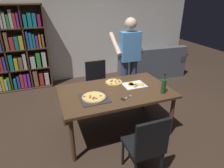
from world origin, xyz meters
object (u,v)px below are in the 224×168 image
object	(u,v)px
dining_table	(115,94)
chair_near_camera	(147,144)
couch	(152,65)
chair_far_side	(97,81)
wine_bottle	(164,86)
person_serving_pizza	(129,58)
kitchen_scissors	(125,98)
pepperoni_pizza_on_tray	(94,97)
bookshelf	(16,51)
second_pizza_plain	(114,82)

from	to	relation	value
dining_table	chair_near_camera	bearing A→B (deg)	-90.00
couch	chair_far_side	bearing A→B (deg)	-152.57
wine_bottle	couch	bearing A→B (deg)	61.70
chair_near_camera	wine_bottle	bearing A→B (deg)	46.08
chair_near_camera	person_serving_pizza	distance (m)	1.94
dining_table	person_serving_pizza	distance (m)	1.03
chair_far_side	couch	world-z (taller)	chair_far_side
dining_table	kitchen_scissors	world-z (taller)	kitchen_scissors
chair_far_side	pepperoni_pizza_on_tray	bearing A→B (deg)	-108.82
dining_table	bookshelf	bearing A→B (deg)	122.94
second_pizza_plain	pepperoni_pizza_on_tray	bearing A→B (deg)	-138.76
chair_near_camera	chair_far_side	world-z (taller)	same
wine_bottle	second_pizza_plain	size ratio (longest dim) A/B	1.11
couch	second_pizza_plain	world-z (taller)	couch
couch	pepperoni_pizza_on_tray	distance (m)	3.14
couch	person_serving_pizza	distance (m)	1.90
chair_near_camera	second_pizza_plain	xyz separation A→B (m)	(0.09, 1.29, 0.25)
dining_table	chair_near_camera	size ratio (longest dim) A/B	1.92
couch	second_pizza_plain	bearing A→B (deg)	-136.82
couch	wine_bottle	size ratio (longest dim) A/B	5.53
dining_table	wine_bottle	world-z (taller)	wine_bottle
person_serving_pizza	chair_near_camera	bearing A→B (deg)	-108.47
chair_far_side	couch	bearing A→B (deg)	27.43
chair_far_side	dining_table	bearing A→B (deg)	-90.00
chair_near_camera	person_serving_pizza	size ratio (longest dim) A/B	0.51
pepperoni_pizza_on_tray	bookshelf	bearing A→B (deg)	114.78
dining_table	kitchen_scissors	distance (m)	0.30
wine_bottle	dining_table	bearing A→B (deg)	153.28
person_serving_pizza	kitchen_scissors	bearing A→B (deg)	-117.72
bookshelf	dining_table	bearing A→B (deg)	-57.06
chair_near_camera	kitchen_scissors	size ratio (longest dim) A/B	4.54
bookshelf	person_serving_pizza	distance (m)	2.66
person_serving_pizza	wine_bottle	size ratio (longest dim) A/B	5.54
dining_table	pepperoni_pizza_on_tray	distance (m)	0.41
couch	wine_bottle	bearing A→B (deg)	-118.30
chair_far_side	wine_bottle	xyz separation A→B (m)	(0.65, -1.33, 0.36)
second_pizza_plain	chair_far_side	bearing A→B (deg)	96.95
couch	person_serving_pizza	bearing A→B (deg)	-137.18
kitchen_scissors	dining_table	bearing A→B (deg)	96.05
kitchen_scissors	second_pizza_plain	world-z (taller)	second_pizza_plain
couch	pepperoni_pizza_on_tray	world-z (taller)	couch
person_serving_pizza	kitchen_scissors	xyz separation A→B (m)	(-0.57, -1.08, -0.24)
bookshelf	chair_far_side	bearing A→B (deg)	-41.66
chair_far_side	couch	xyz separation A→B (m)	(1.90, 0.98, -0.21)
person_serving_pizza	pepperoni_pizza_on_tray	distance (m)	1.35
dining_table	person_serving_pizza	bearing A→B (deg)	52.69
bookshelf	wine_bottle	size ratio (longest dim) A/B	6.17
chair_near_camera	bookshelf	bearing A→B (deg)	114.47
kitchen_scissors	pepperoni_pizza_on_tray	bearing A→B (deg)	157.76
couch	pepperoni_pizza_on_tray	size ratio (longest dim) A/B	4.31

